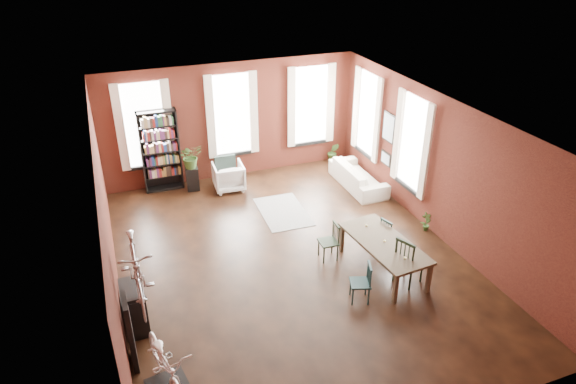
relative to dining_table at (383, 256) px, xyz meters
name	(u,v)px	position (x,y,z in m)	size (l,w,h in m)	color
room	(291,156)	(-1.39, 1.62, 1.78)	(9.00, 9.04, 3.22)	black
dining_table	(383,256)	(0.00, 0.00, 0.00)	(0.94, 2.07, 0.70)	#4B3E2D
dining_chair_a	(360,283)	(-0.88, -0.67, 0.05)	(0.37, 0.37, 0.80)	#1A373A
dining_chair_b	(328,242)	(-0.86, 0.80, 0.06)	(0.38, 0.38, 0.82)	black
dining_chair_c	(409,260)	(0.29, -0.49, 0.17)	(0.48, 0.48, 1.04)	black
dining_chair_d	(390,234)	(0.53, 0.63, 0.04)	(0.36, 0.36, 0.79)	#17322F
bookshelf	(160,151)	(-3.64, 5.30, 0.75)	(1.00, 0.32, 2.20)	black
white_armchair	(228,175)	(-2.01, 4.68, 0.05)	(0.78, 0.73, 0.80)	silver
cream_sofa	(358,172)	(1.31, 3.60, 0.05)	(2.08, 0.61, 0.81)	beige
striped_rug	(283,212)	(-1.08, 2.99, -0.35)	(1.09, 1.74, 0.01)	black
bike_wall_rack	(130,333)	(-5.04, -0.80, 0.30)	(0.16, 0.60, 1.30)	black
console_table	(134,308)	(-4.92, 0.10, 0.05)	(0.40, 0.80, 0.80)	black
plant_stand	(192,178)	(-2.93, 5.00, -0.03)	(0.32, 0.32, 0.64)	black
plant_by_sofa	(333,157)	(1.36, 5.30, -0.22)	(0.33, 0.60, 0.27)	#315622
plant_small	(426,227)	(1.73, 1.00, -0.27)	(0.24, 0.46, 0.17)	#366126
bicycle_floor	(163,344)	(-4.61, -1.58, 0.62)	(0.56, 0.84, 1.61)	white
bicycle_hung	(133,252)	(-4.79, -0.80, 1.78)	(0.47, 1.00, 1.66)	#A5A8AD
plant_on_stand	(191,159)	(-2.92, 5.00, 0.54)	(0.59, 0.65, 0.51)	#315220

